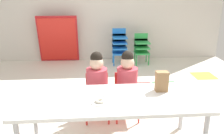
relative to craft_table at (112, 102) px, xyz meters
name	(u,v)px	position (x,y,z in m)	size (l,w,h in m)	color
ground_plane	(122,114)	(0.20, 0.74, -0.55)	(5.45, 5.50, 0.02)	silver
back_wall	(109,3)	(0.19, 3.49, 0.79)	(5.45, 0.10, 2.66)	beige
craft_table	(112,102)	(0.00, 0.00, 0.00)	(1.90, 0.73, 0.59)	white
seated_child_near_camera	(97,80)	(-0.14, 0.60, 0.01)	(0.34, 0.34, 0.92)	red
seated_child_middle_seat	(127,79)	(0.24, 0.60, 0.01)	(0.34, 0.34, 0.92)	red
kid_chair_blue_stack	(119,44)	(0.40, 3.02, -0.09)	(0.32, 0.30, 0.80)	blue
kid_chair_green_stack	(142,47)	(0.91, 3.02, -0.15)	(0.32, 0.30, 0.68)	green
folded_activity_table	(58,39)	(-0.99, 3.29, 0.00)	(0.90, 0.29, 1.09)	red
paper_bag_brown	(162,81)	(0.55, 0.14, 0.16)	(0.13, 0.09, 0.22)	#9E754C
paper_plate_near_edge	(100,102)	(-0.12, -0.09, 0.05)	(0.18, 0.18, 0.01)	white
paper_plate_center_table	(110,94)	(-0.01, 0.10, 0.05)	(0.18, 0.18, 0.01)	white
donut_powdered_on_plate	(100,101)	(-0.12, -0.09, 0.07)	(0.10, 0.10, 0.03)	white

